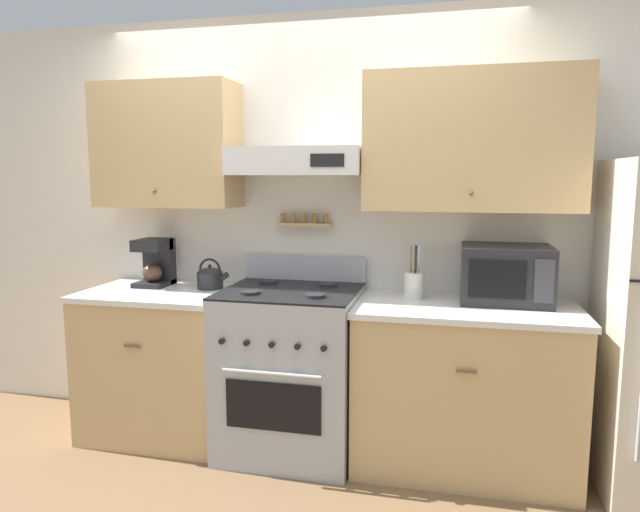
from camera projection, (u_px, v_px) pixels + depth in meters
ground_plane at (276, 474)px, 3.06m from camera, size 16.00×16.00×0.00m
wall_back at (314, 201)px, 3.46m from camera, size 5.20×0.46×2.55m
counter_left at (163, 362)px, 3.52m from camera, size 0.89×0.67×0.91m
counter_right at (464, 386)px, 3.11m from camera, size 1.18×0.67×0.91m
stove_range at (291, 369)px, 3.30m from camera, size 0.76×0.72×1.10m
tea_kettle at (210, 277)px, 3.50m from camera, size 0.20×0.16×0.19m
coffee_maker at (156, 262)px, 3.60m from camera, size 0.19×0.23×0.29m
microwave at (506, 274)px, 3.11m from camera, size 0.47×0.39×0.31m
utensil_crock at (414, 284)px, 3.22m from camera, size 0.11×0.11×0.30m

